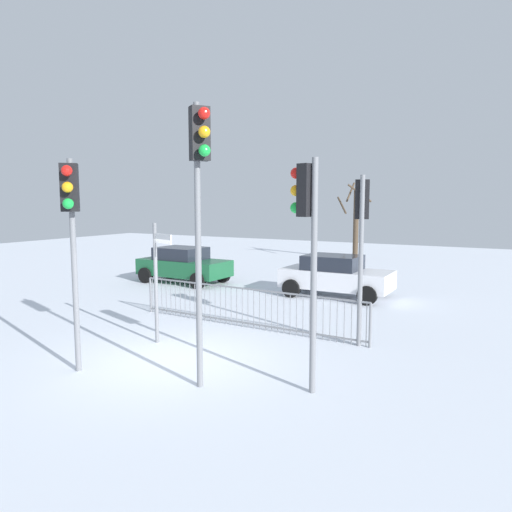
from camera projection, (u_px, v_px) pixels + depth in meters
name	position (u px, v px, depth m)	size (l,w,h in m)	color
ground_plane	(173.00, 360.00, 10.26)	(60.00, 60.00, 0.00)	silver
traffic_light_mid_left	(308.00, 222.00, 8.28)	(0.55, 0.37, 4.10)	slate
traffic_light_foreground_right	(200.00, 182.00, 8.24)	(0.49, 0.44, 5.05)	slate
traffic_light_foreground_left	(71.00, 217.00, 9.11)	(0.46, 0.47, 4.17)	slate
traffic_light_rear_left	(362.00, 221.00, 11.08)	(0.37, 0.55, 3.95)	slate
direction_sign_post	(157.00, 276.00, 11.29)	(0.75, 0.32, 2.86)	slate
pedestrian_guard_railing	(245.00, 307.00, 12.83)	(6.91, 0.36, 1.07)	slate
car_white_trailing	(335.00, 275.00, 16.94)	(3.81, 1.93, 1.47)	silver
car_green_far	(183.00, 264.00, 19.86)	(3.84, 2.00, 1.47)	#195933
bare_tree_left	(355.00, 221.00, 27.69)	(2.21, 1.76, 4.44)	#473828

